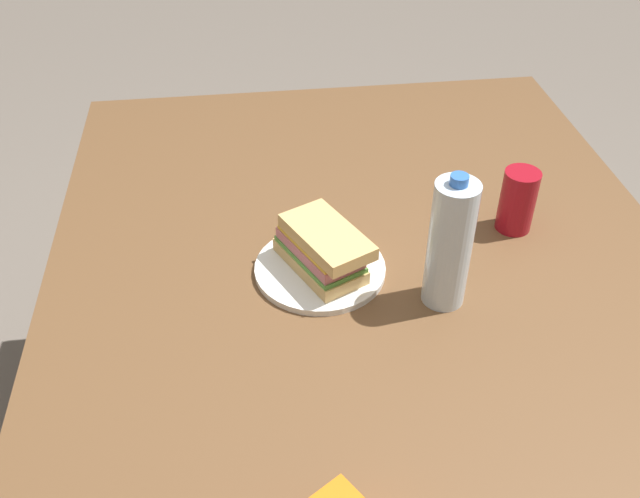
{
  "coord_description": "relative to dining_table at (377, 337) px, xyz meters",
  "views": [
    {
      "loc": [
        0.83,
        -0.21,
        1.54
      ],
      "look_at": [
        -0.09,
        -0.09,
        0.79
      ],
      "focal_mm": 39.43,
      "sensor_mm": 36.0,
      "label": 1
    }
  ],
  "objects": [
    {
      "name": "paper_plate",
      "position": [
        -0.09,
        -0.09,
        0.08
      ],
      "size": [
        0.23,
        0.23,
        0.01
      ],
      "primitive_type": "cylinder",
      "color": "white",
      "rests_on": "dining_table"
    },
    {
      "name": "water_bottle_tall",
      "position": [
        0.0,
        0.11,
        0.19
      ],
      "size": [
        0.07,
        0.07,
        0.24
      ],
      "color": "silver",
      "rests_on": "dining_table"
    },
    {
      "name": "dining_table",
      "position": [
        0.0,
        0.0,
        0.0
      ],
      "size": [
        1.61,
        1.13,
        0.74
      ],
      "color": "brown",
      "rests_on": "ground_plane"
    },
    {
      "name": "sandwich",
      "position": [
        -0.09,
        -0.08,
        0.13
      ],
      "size": [
        0.2,
        0.17,
        0.08
      ],
      "color": "#DBB26B",
      "rests_on": "paper_plate"
    },
    {
      "name": "soda_can_red",
      "position": [
        -0.18,
        0.29,
        0.14
      ],
      "size": [
        0.07,
        0.07,
        0.12
      ],
      "primitive_type": "cylinder",
      "color": "maroon",
      "rests_on": "dining_table"
    }
  ]
}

